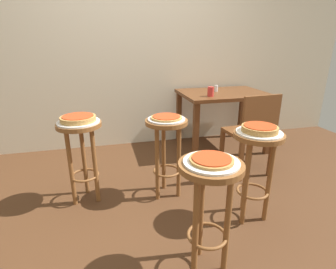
# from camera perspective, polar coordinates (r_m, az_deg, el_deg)

# --- Properties ---
(ground_plane) EXTENTS (6.00, 6.00, 0.00)m
(ground_plane) POSITION_cam_1_polar(r_m,az_deg,el_deg) (2.28, -1.23, -15.92)
(ground_plane) COLOR #4C2D19
(back_wall) EXTENTS (6.00, 0.10, 3.00)m
(back_wall) POSITION_cam_1_polar(r_m,az_deg,el_deg) (3.49, -8.08, 22.22)
(back_wall) COLOR beige
(back_wall) RESTS_ON ground_plane
(stool_foreground) EXTENTS (0.35, 0.35, 0.70)m
(stool_foreground) POSITION_cam_1_polar(r_m,az_deg,el_deg) (1.53, 8.89, -12.69)
(stool_foreground) COLOR brown
(stool_foreground) RESTS_ON ground_plane
(serving_plate_foreground) EXTENTS (0.30, 0.30, 0.01)m
(serving_plate_foreground) POSITION_cam_1_polar(r_m,az_deg,el_deg) (1.43, 9.30, -5.91)
(serving_plate_foreground) COLOR white
(serving_plate_foreground) RESTS_ON stool_foreground
(pizza_foreground) EXTENTS (0.24, 0.24, 0.02)m
(pizza_foreground) POSITION_cam_1_polar(r_m,az_deg,el_deg) (1.43, 9.33, -5.32)
(pizza_foreground) COLOR #B78442
(pizza_foreground) RESTS_ON serving_plate_foreground
(stool_middle) EXTENTS (0.35, 0.35, 0.70)m
(stool_middle) POSITION_cam_1_polar(r_m,az_deg,el_deg) (2.05, 18.42, -4.84)
(stool_middle) COLOR brown
(stool_middle) RESTS_ON ground_plane
(serving_plate_middle) EXTENTS (0.32, 0.32, 0.01)m
(serving_plate_middle) POSITION_cam_1_polar(r_m,az_deg,el_deg) (1.98, 19.02, 0.44)
(serving_plate_middle) COLOR white
(serving_plate_middle) RESTS_ON stool_middle
(pizza_middle) EXTENTS (0.25, 0.25, 0.05)m
(pizza_middle) POSITION_cam_1_polar(r_m,az_deg,el_deg) (1.97, 19.11, 1.23)
(pizza_middle) COLOR #B78442
(pizza_middle) RESTS_ON serving_plate_middle
(stool_leftside) EXTENTS (0.35, 0.35, 0.70)m
(stool_leftside) POSITION_cam_1_polar(r_m,az_deg,el_deg) (2.25, -0.32, -1.55)
(stool_leftside) COLOR brown
(stool_leftside) RESTS_ON ground_plane
(serving_plate_leftside) EXTENTS (0.31, 0.31, 0.01)m
(serving_plate_leftside) POSITION_cam_1_polar(r_m,az_deg,el_deg) (2.19, -0.33, 3.33)
(serving_plate_leftside) COLOR silver
(serving_plate_leftside) RESTS_ON stool_leftside
(pizza_leftside) EXTENTS (0.26, 0.26, 0.02)m
(pizza_leftside) POSITION_cam_1_polar(r_m,az_deg,el_deg) (2.19, -0.33, 3.73)
(pizza_leftside) COLOR tan
(pizza_leftside) RESTS_ON serving_plate_leftside
(stool_rear) EXTENTS (0.35, 0.35, 0.70)m
(stool_rear) POSITION_cam_1_polar(r_m,az_deg,el_deg) (2.29, -18.15, -2.20)
(stool_rear) COLOR brown
(stool_rear) RESTS_ON ground_plane
(serving_plate_rear) EXTENTS (0.33, 0.33, 0.01)m
(serving_plate_rear) POSITION_cam_1_polar(r_m,az_deg,el_deg) (2.23, -18.68, 2.58)
(serving_plate_rear) COLOR silver
(serving_plate_rear) RESTS_ON stool_rear
(pizza_rear) EXTENTS (0.28, 0.28, 0.05)m
(pizza_rear) POSITION_cam_1_polar(r_m,az_deg,el_deg) (2.22, -18.76, 3.28)
(pizza_rear) COLOR tan
(pizza_rear) RESTS_ON serving_plate_rear
(dining_table) EXTENTS (1.03, 0.77, 0.73)m
(dining_table) POSITION_cam_1_polar(r_m,az_deg,el_deg) (3.39, 11.70, 7.13)
(dining_table) COLOR #5B3319
(dining_table) RESTS_ON ground_plane
(cup_near_edge) EXTENTS (0.07, 0.07, 0.11)m
(cup_near_edge) POSITION_cam_1_polar(r_m,az_deg,el_deg) (3.07, 9.16, 9.10)
(cup_near_edge) COLOR red
(cup_near_edge) RESTS_ON dining_table
(condiment_shaker) EXTENTS (0.04, 0.04, 0.08)m
(condiment_shaker) POSITION_cam_1_polar(r_m,az_deg,el_deg) (3.39, 10.31, 9.72)
(condiment_shaker) COLOR white
(condiment_shaker) RESTS_ON dining_table
(wooden_chair) EXTENTS (0.43, 0.43, 0.85)m
(wooden_chair) POSITION_cam_1_polar(r_m,az_deg,el_deg) (2.78, 17.58, 0.68)
(wooden_chair) COLOR brown
(wooden_chair) RESTS_ON ground_plane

